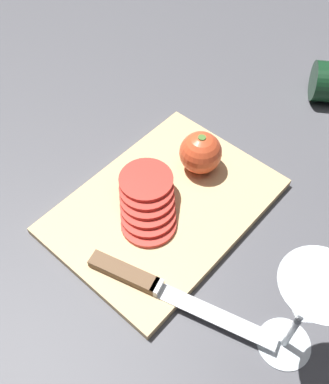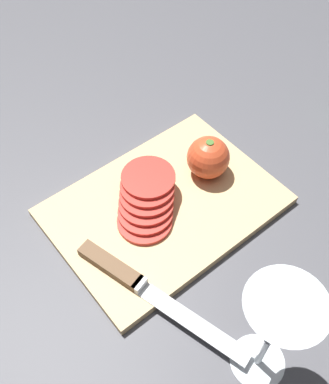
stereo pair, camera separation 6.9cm
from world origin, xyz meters
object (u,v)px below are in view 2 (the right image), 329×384
object	(u,v)px
wine_glass	(276,326)
knife	(126,276)
tomato_slice_stack_near	(146,199)
whole_tomato	(208,157)

from	to	relation	value
wine_glass	knife	bearing A→B (deg)	-71.67
knife	tomato_slice_stack_near	bearing A→B (deg)	113.82
whole_tomato	knife	distance (m)	0.23
whole_tomato	wine_glass	bearing A→B (deg)	59.98
whole_tomato	knife	bearing A→B (deg)	18.80
whole_tomato	tomato_slice_stack_near	distance (m)	0.12
wine_glass	whole_tomato	bearing A→B (deg)	-120.02
whole_tomato	knife	size ratio (longest dim) A/B	0.26
wine_glass	tomato_slice_stack_near	bearing A→B (deg)	-96.89
knife	tomato_slice_stack_near	xyz separation A→B (m)	(-0.10, -0.08, 0.01)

